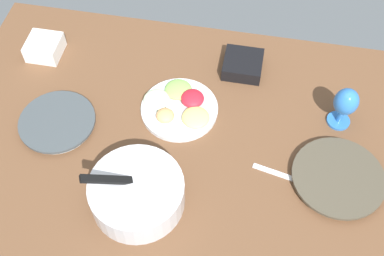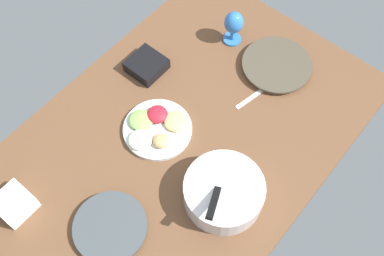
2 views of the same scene
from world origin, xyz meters
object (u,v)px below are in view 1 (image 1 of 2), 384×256
object	(u,v)px
mixing_bowl	(137,193)
square_bowl_white	(44,47)
fruit_platter	(180,106)
square_bowl_black	(243,64)
dinner_plate_left	(338,178)
dinner_plate_right	(58,122)
hurricane_glass_blue	(345,104)

from	to	relation	value
mixing_bowl	square_bowl_white	distance (cm)	73.66
fruit_platter	square_bowl_black	bearing A→B (deg)	-129.93
dinner_plate_left	fruit_platter	distance (cm)	57.54
dinner_plate_right	square_bowl_black	bearing A→B (deg)	-147.85
square_bowl_black	square_bowl_white	xyz separation A→B (cm)	(74.57, 5.69, 0.73)
dinner_plate_left	dinner_plate_right	size ratio (longest dim) A/B	1.13
mixing_bowl	square_bowl_black	world-z (taller)	mixing_bowl
square_bowl_black	hurricane_glass_blue	bearing A→B (deg)	153.26
mixing_bowl	fruit_platter	bearing A→B (deg)	-98.41
dinner_plate_left	hurricane_glass_blue	size ratio (longest dim) A/B	1.81
fruit_platter	square_bowl_black	xyz separation A→B (cm)	(-19.15, -22.87, 0.99)
mixing_bowl	fruit_platter	distance (cm)	37.47
dinner_plate_left	mixing_bowl	xyz separation A→B (cm)	(59.98, 18.52, 4.00)
dinner_plate_left	square_bowl_black	world-z (taller)	square_bowl_black
square_bowl_white	dinner_plate_left	bearing A→B (deg)	162.08
square_bowl_black	square_bowl_white	bearing A→B (deg)	4.36
mixing_bowl	hurricane_glass_blue	distance (cm)	73.34
mixing_bowl	hurricane_glass_blue	xyz separation A→B (cm)	(-59.99, -41.94, 4.52)
dinner_plate_left	dinner_plate_right	world-z (taller)	dinner_plate_left
dinner_plate_right	square_bowl_white	xyz separation A→B (cm)	(15.87, -31.20, 2.22)
dinner_plate_left	mixing_bowl	world-z (taller)	mixing_bowl
hurricane_glass_blue	square_bowl_black	distance (cm)	40.26
dinner_plate_left	square_bowl_black	distance (cm)	54.36
hurricane_glass_blue	square_bowl_black	size ratio (longest dim) A/B	1.15
mixing_bowl	fruit_platter	world-z (taller)	mixing_bowl
dinner_plate_right	square_bowl_black	distance (cm)	69.34
dinner_plate_right	square_bowl_black	xyz separation A→B (cm)	(-58.70, -36.89, 1.49)
square_bowl_white	hurricane_glass_blue	bearing A→B (deg)	173.70
dinner_plate_right	fruit_platter	world-z (taller)	fruit_platter
hurricane_glass_blue	square_bowl_black	xyz separation A→B (cm)	(35.39, -17.83, -7.09)
dinner_plate_left	fruit_platter	xyz separation A→B (cm)	(54.52, -18.37, 0.43)
fruit_platter	hurricane_glass_blue	xyz separation A→B (cm)	(-54.54, -5.04, 8.08)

